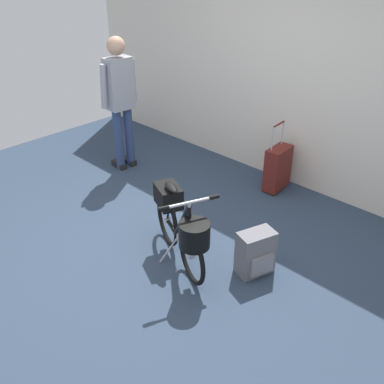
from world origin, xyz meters
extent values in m
plane|color=#2D3D51|center=(0.00, 0.00, 0.00)|extent=(6.83, 6.83, 0.00)
cube|color=silver|center=(0.00, 2.07, 1.30)|extent=(6.83, 0.10, 2.61)
torus|color=black|center=(0.49, -0.13, 0.26)|extent=(0.49, 0.24, 0.52)
cylinder|color=#B7B7BC|center=(0.49, -0.13, 0.26)|extent=(0.07, 0.07, 0.06)
torus|color=black|center=(-0.06, 0.10, 0.26)|extent=(0.49, 0.24, 0.52)
cylinder|color=#B7B7BC|center=(-0.06, 0.10, 0.26)|extent=(0.07, 0.07, 0.06)
cylinder|color=black|center=(0.05, 0.06, 0.25)|extent=(0.22, 0.12, 0.05)
cylinder|color=black|center=(0.30, -0.05, 0.49)|extent=(0.35, 0.18, 0.50)
cylinder|color=black|center=(0.11, 0.03, 0.46)|extent=(0.13, 0.08, 0.44)
cylinder|color=black|center=(0.05, 0.06, 0.25)|extent=(0.22, 0.11, 0.04)
cylinder|color=black|center=(0.47, -0.12, 0.49)|extent=(0.08, 0.06, 0.47)
cylinder|color=black|center=(0.00, 0.08, 0.47)|extent=(0.15, 0.08, 0.42)
ellipsoid|color=black|center=(0.06, 0.05, 0.69)|extent=(0.24, 0.17, 0.05)
cylinder|color=#B7B7BC|center=(0.45, -0.11, 0.75)|extent=(0.03, 0.03, 0.04)
cylinder|color=#B7B7BC|center=(0.45, -0.11, 0.77)|extent=(0.20, 0.42, 0.03)
cylinder|color=black|center=(0.36, -0.31, 0.77)|extent=(0.07, 0.10, 0.04)
cylinder|color=black|center=(0.53, 0.09, 0.77)|extent=(0.07, 0.10, 0.04)
cylinder|color=#B7B7BC|center=(0.15, 0.02, 0.25)|extent=(0.13, 0.07, 0.14)
cylinder|color=#B7B7BC|center=(0.15, -0.08, 0.12)|extent=(0.09, 0.18, 0.24)
cylinder|color=black|center=(0.54, -0.15, 0.52)|extent=(0.34, 0.34, 0.22)
cube|color=black|center=(-0.02, 0.09, 0.56)|extent=(0.34, 0.29, 0.20)
cylinder|color=navy|center=(-1.68, 0.94, 0.40)|extent=(0.11, 0.11, 0.81)
cube|color=black|center=(-1.73, 0.95, 0.04)|extent=(0.25, 0.11, 0.07)
cylinder|color=navy|center=(-1.69, 0.78, 0.40)|extent=(0.11, 0.11, 0.81)
cube|color=black|center=(-1.74, 0.79, 0.04)|extent=(0.25, 0.11, 0.07)
cube|color=#999EA8|center=(-1.68, 0.86, 1.12)|extent=(0.22, 0.33, 0.62)
cylinder|color=#999EA8|center=(-1.68, 1.07, 1.12)|extent=(0.13, 0.12, 0.53)
cylinder|color=#999EA8|center=(-1.71, 0.65, 1.12)|extent=(0.13, 0.11, 0.53)
sphere|color=tan|center=(-1.68, 0.86, 1.56)|extent=(0.22, 0.22, 0.22)
cube|color=maroon|center=(0.10, 1.74, 0.28)|extent=(0.21, 0.37, 0.52)
cylinder|color=#B7B7BC|center=(0.07, 1.62, 0.68)|extent=(0.02, 0.02, 0.28)
cylinder|color=#B7B7BC|center=(0.05, 1.85, 0.68)|extent=(0.02, 0.02, 0.28)
cylinder|color=maroon|center=(0.06, 1.74, 0.82)|extent=(0.04, 0.23, 0.02)
cylinder|color=black|center=(0.17, 1.62, 0.02)|extent=(0.04, 0.02, 0.04)
cylinder|color=black|center=(0.15, 1.87, 0.02)|extent=(0.04, 0.02, 0.04)
cube|color=slate|center=(0.82, 0.34, 0.21)|extent=(0.28, 0.37, 0.42)
cube|color=gray|center=(0.92, 0.30, 0.15)|extent=(0.10, 0.22, 0.18)
camera|label=1|loc=(2.47, -2.18, 2.54)|focal=39.52mm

